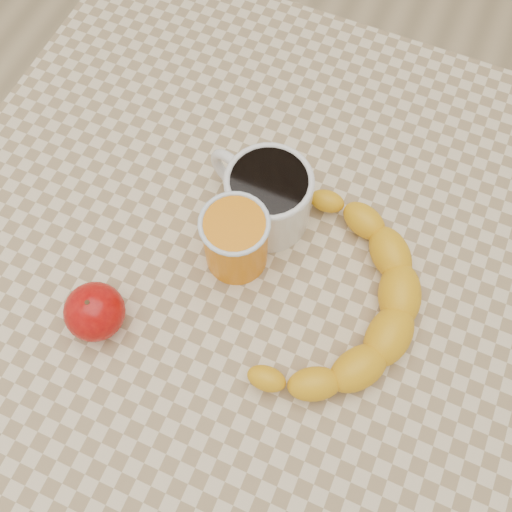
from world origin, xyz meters
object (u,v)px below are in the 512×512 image
at_px(banana, 337,301).
at_px(coffee_mug, 267,196).
at_px(apple, 95,312).
at_px(orange_juice_glass, 236,240).
at_px(table, 256,289).

bearing_deg(banana, coffee_mug, 151.83).
bearing_deg(coffee_mug, apple, -120.71).
bearing_deg(banana, orange_juice_glass, 179.63).
distance_m(apple, banana, 0.26).
bearing_deg(banana, table, 177.21).
bearing_deg(orange_juice_glass, apple, -129.36).
xyz_separation_m(table, banana, (0.10, -0.02, 0.11)).
distance_m(orange_juice_glass, apple, 0.17).
xyz_separation_m(table, orange_juice_glass, (-0.02, -0.00, 0.13)).
relative_size(orange_juice_glass, banana, 0.28).
distance_m(table, apple, 0.22).
height_order(orange_juice_glass, banana, orange_juice_glass).
bearing_deg(table, orange_juice_glass, -175.52).
height_order(table, coffee_mug, coffee_mug).
relative_size(apple, banana, 0.26).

